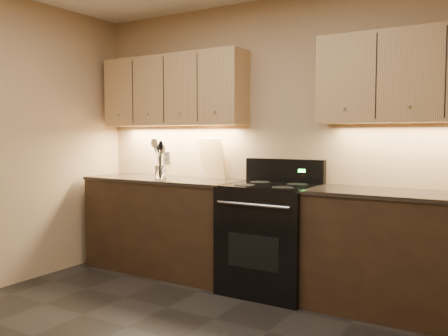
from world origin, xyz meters
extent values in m
cube|color=tan|center=(0.00, 2.00, 1.30)|extent=(4.00, 0.04, 2.60)
cube|color=black|center=(-1.10, 1.70, 0.45)|extent=(1.60, 0.60, 0.90)
cube|color=#332821|center=(-1.10, 1.70, 0.92)|extent=(1.62, 0.62, 0.03)
cube|color=black|center=(1.18, 1.70, 0.45)|extent=(1.44, 0.60, 0.90)
cube|color=#332821|center=(1.18, 1.70, 0.92)|extent=(1.46, 0.62, 0.03)
cube|color=black|center=(0.08, 1.68, 0.46)|extent=(0.76, 0.65, 0.92)
cube|color=black|center=(0.08, 1.68, 0.93)|extent=(0.70, 0.60, 0.01)
cube|color=black|center=(0.08, 1.96, 1.03)|extent=(0.76, 0.07, 0.22)
cube|color=#19FF33|center=(0.26, 1.92, 1.04)|extent=(0.06, 0.00, 0.03)
cylinder|color=silver|center=(0.08, 1.34, 0.80)|extent=(0.65, 0.02, 0.02)
cube|color=black|center=(0.08, 1.35, 0.41)|extent=(0.46, 0.00, 0.28)
cylinder|color=black|center=(-0.10, 1.53, 0.93)|extent=(0.18, 0.18, 0.00)
cylinder|color=black|center=(0.26, 1.53, 0.93)|extent=(0.18, 0.18, 0.00)
cylinder|color=black|center=(-0.10, 1.82, 0.93)|extent=(0.18, 0.18, 0.00)
cylinder|color=black|center=(0.26, 1.82, 0.93)|extent=(0.18, 0.18, 0.00)
cube|color=tan|center=(-1.10, 1.85, 1.80)|extent=(1.60, 0.30, 0.70)
cube|color=tan|center=(1.18, 1.85, 1.80)|extent=(1.44, 0.30, 0.70)
cube|color=#B2B5BA|center=(-1.30, 1.99, 1.12)|extent=(0.08, 0.01, 0.12)
cylinder|color=white|center=(-1.03, 1.56, 1.00)|extent=(0.13, 0.13, 0.13)
cylinder|color=white|center=(-1.03, 1.56, 0.94)|extent=(0.11, 0.11, 0.02)
cube|color=tan|center=(-0.70, 1.96, 1.13)|extent=(0.32, 0.16, 0.39)
camera|label=1|loc=(1.84, -1.99, 1.36)|focal=38.00mm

